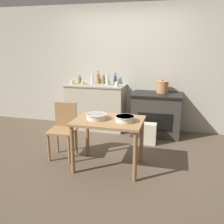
{
  "coord_description": "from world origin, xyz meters",
  "views": [
    {
      "loc": [
        1.06,
        -3.58,
        1.77
      ],
      "look_at": [
        0.0,
        0.48,
        0.62
      ],
      "focal_mm": 40.0,
      "sensor_mm": 36.0,
      "label": 1
    }
  ],
  "objects_px": {
    "bottle_left": "(98,79)",
    "bottle_center_right": "(80,80)",
    "bottle_far_left": "(115,80)",
    "cup_mid_right": "(73,82)",
    "bottle_center_left": "(107,80)",
    "stock_pot": "(162,87)",
    "mixing_bowl_large": "(97,116)",
    "mixing_bowl_small": "(125,118)",
    "bottle_center": "(92,79)",
    "work_table": "(109,127)",
    "chair": "(64,128)",
    "cup_far_right": "(83,83)",
    "stove": "(156,114)",
    "cup_right": "(117,84)",
    "bottle_mid_left": "(103,80)",
    "flour_sack": "(149,134)"
  },
  "relations": [
    {
      "from": "stove",
      "to": "bottle_left",
      "type": "distance_m",
      "value": 1.44
    },
    {
      "from": "stove",
      "to": "flour_sack",
      "type": "relative_size",
      "value": 2.51
    },
    {
      "from": "work_table",
      "to": "bottle_center_left",
      "type": "bearing_deg",
      "value": 106.32
    },
    {
      "from": "stove",
      "to": "cup_far_right",
      "type": "height_order",
      "value": "cup_far_right"
    },
    {
      "from": "chair",
      "to": "mixing_bowl_small",
      "type": "bearing_deg",
      "value": -15.07
    },
    {
      "from": "bottle_mid_left",
      "to": "cup_right",
      "type": "relative_size",
      "value": 2.0
    },
    {
      "from": "stock_pot",
      "to": "mixing_bowl_small",
      "type": "distance_m",
      "value": 1.75
    },
    {
      "from": "bottle_far_left",
      "to": "bottle_mid_left",
      "type": "bearing_deg",
      "value": -179.21
    },
    {
      "from": "chair",
      "to": "cup_far_right",
      "type": "distance_m",
      "value": 1.48
    },
    {
      "from": "cup_right",
      "to": "bottle_mid_left",
      "type": "bearing_deg",
      "value": 140.46
    },
    {
      "from": "work_table",
      "to": "bottle_center",
      "type": "bearing_deg",
      "value": 115.61
    },
    {
      "from": "bottle_far_left",
      "to": "cup_mid_right",
      "type": "bearing_deg",
      "value": -166.49
    },
    {
      "from": "stock_pot",
      "to": "flour_sack",
      "type": "bearing_deg",
      "value": -104.36
    },
    {
      "from": "mixing_bowl_large",
      "to": "bottle_center_left",
      "type": "distance_m",
      "value": 1.74
    },
    {
      "from": "bottle_left",
      "to": "bottle_center_right",
      "type": "xyz_separation_m",
      "value": [
        -0.37,
        -0.11,
        -0.03
      ]
    },
    {
      "from": "stove",
      "to": "cup_mid_right",
      "type": "distance_m",
      "value": 1.86
    },
    {
      "from": "bottle_center",
      "to": "stove",
      "type": "bearing_deg",
      "value": -7.9
    },
    {
      "from": "bottle_mid_left",
      "to": "bottle_center",
      "type": "bearing_deg",
      "value": -172.55
    },
    {
      "from": "work_table",
      "to": "bottle_mid_left",
      "type": "bearing_deg",
      "value": 108.88
    },
    {
      "from": "stock_pot",
      "to": "bottle_center",
      "type": "height_order",
      "value": "bottle_center"
    },
    {
      "from": "mixing_bowl_small",
      "to": "cup_mid_right",
      "type": "height_order",
      "value": "cup_mid_right"
    },
    {
      "from": "stock_pot",
      "to": "bottle_center",
      "type": "distance_m",
      "value": 1.49
    },
    {
      "from": "stock_pot",
      "to": "mixing_bowl_large",
      "type": "height_order",
      "value": "stock_pot"
    },
    {
      "from": "stock_pot",
      "to": "bottle_far_left",
      "type": "bearing_deg",
      "value": 172.01
    },
    {
      "from": "bottle_far_left",
      "to": "bottle_center_left",
      "type": "distance_m",
      "value": 0.19
    },
    {
      "from": "work_table",
      "to": "stock_pot",
      "type": "height_order",
      "value": "stock_pot"
    },
    {
      "from": "flour_sack",
      "to": "bottle_center",
      "type": "height_order",
      "value": "bottle_center"
    },
    {
      "from": "stock_pot",
      "to": "cup_right",
      "type": "distance_m",
      "value": 0.9
    },
    {
      "from": "bottle_mid_left",
      "to": "bottle_center",
      "type": "xyz_separation_m",
      "value": [
        -0.23,
        -0.03,
        0.02
      ]
    },
    {
      "from": "chair",
      "to": "bottle_center_left",
      "type": "relative_size",
      "value": 3.29
    },
    {
      "from": "mixing_bowl_small",
      "to": "cup_right",
      "type": "distance_m",
      "value": 1.61
    },
    {
      "from": "mixing_bowl_small",
      "to": "bottle_center",
      "type": "bearing_deg",
      "value": 121.26
    },
    {
      "from": "stove",
      "to": "bottle_far_left",
      "type": "xyz_separation_m",
      "value": [
        -0.9,
        0.23,
        0.62
      ]
    },
    {
      "from": "mixing_bowl_large",
      "to": "bottle_center",
      "type": "distance_m",
      "value": 1.94
    },
    {
      "from": "bottle_far_left",
      "to": "bottle_mid_left",
      "type": "relative_size",
      "value": 1.27
    },
    {
      "from": "mixing_bowl_small",
      "to": "bottle_far_left",
      "type": "bearing_deg",
      "value": 108.05
    },
    {
      "from": "mixing_bowl_large",
      "to": "work_table",
      "type": "bearing_deg",
      "value": 6.6
    },
    {
      "from": "cup_mid_right",
      "to": "cup_far_right",
      "type": "bearing_deg",
      "value": -9.58
    },
    {
      "from": "mixing_bowl_large",
      "to": "bottle_left",
      "type": "relative_size",
      "value": 1.1
    },
    {
      "from": "flour_sack",
      "to": "cup_right",
      "type": "bearing_deg",
      "value": 147.97
    },
    {
      "from": "work_table",
      "to": "stock_pot",
      "type": "relative_size",
      "value": 3.8
    },
    {
      "from": "bottle_mid_left",
      "to": "cup_far_right",
      "type": "bearing_deg",
      "value": -146.09
    },
    {
      "from": "mixing_bowl_small",
      "to": "bottle_center_left",
      "type": "bearing_deg",
      "value": 113.32
    },
    {
      "from": "bottle_mid_left",
      "to": "bottle_center_right",
      "type": "relative_size",
      "value": 0.96
    },
    {
      "from": "bottle_left",
      "to": "cup_mid_right",
      "type": "distance_m",
      "value": 0.54
    },
    {
      "from": "work_table",
      "to": "mixing_bowl_large",
      "type": "distance_m",
      "value": 0.24
    },
    {
      "from": "stove",
      "to": "mixing_bowl_small",
      "type": "bearing_deg",
      "value": -100.75
    },
    {
      "from": "bottle_center",
      "to": "cup_mid_right",
      "type": "xyz_separation_m",
      "value": [
        -0.38,
        -0.18,
        -0.05
      ]
    },
    {
      "from": "bottle_mid_left",
      "to": "work_table",
      "type": "bearing_deg",
      "value": -71.12
    },
    {
      "from": "mixing_bowl_large",
      "to": "bottle_far_left",
      "type": "height_order",
      "value": "bottle_far_left"
    }
  ]
}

